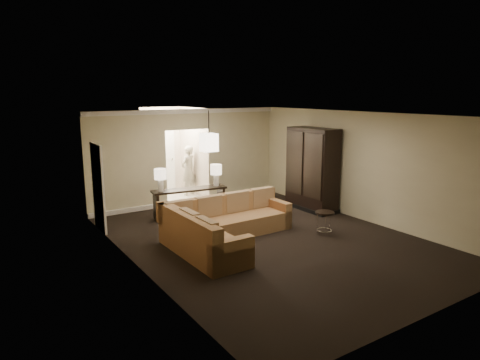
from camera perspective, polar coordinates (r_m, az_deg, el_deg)
ground at (r=9.78m, az=3.80°, el=-7.95°), size 8.00×8.00×0.00m
wall_back at (r=12.78m, az=-6.95°, el=3.10°), size 6.00×0.04×2.80m
wall_front at (r=6.76m, az=24.87°, el=-5.57°), size 6.00×0.04×2.80m
wall_left at (r=8.01m, az=-13.51°, el=-2.24°), size 0.04×8.00×2.80m
wall_right at (r=11.44m, az=16.01°, el=1.74°), size 0.04×8.00×2.80m
ceiling at (r=9.23m, az=4.04°, el=8.65°), size 6.00×8.00×0.02m
crown_molding at (r=12.61m, az=-7.00°, el=9.06°), size 6.00×0.10×0.12m
baseboard at (r=13.00m, az=-6.71°, el=-2.78°), size 6.00×0.10×0.12m
side_door at (r=10.71m, az=-18.37°, el=-0.97°), size 0.05×0.90×2.10m
foyer at (r=14.00m, az=-9.39°, el=3.36°), size 1.44×2.02×2.80m
sectional_sofa at (r=9.51m, az=-2.35°, el=-6.18°), size 3.10×2.47×0.92m
coffee_table at (r=10.17m, az=-2.42°, el=-5.94°), size 1.19×1.19×0.42m
console_table at (r=11.49m, az=-6.73°, el=-2.64°), size 2.04×0.72×0.77m
armoire at (r=12.18m, az=9.57°, el=1.22°), size 0.69×1.61×2.31m
drink_table at (r=10.21m, az=11.22°, el=-5.01°), size 0.44×0.44×0.55m
table_lamp_left at (r=11.13m, az=-10.58°, el=0.48°), size 0.31×0.31×0.59m
table_lamp_right at (r=11.60m, az=-3.21°, el=1.12°), size 0.31×0.31×0.59m
pendant_light at (r=11.56m, az=-4.15°, el=5.03°), size 0.38×0.38×1.09m
person at (r=13.87m, az=-6.92°, el=1.63°), size 0.76×0.66×1.78m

